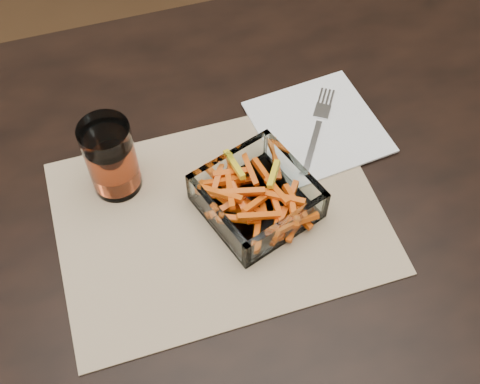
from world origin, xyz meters
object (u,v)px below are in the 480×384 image
fork (318,126)px  dining_table (316,218)px  glass_bowl (257,198)px  tumbler (112,160)px

fork → dining_table: bearing=-74.2°
dining_table → glass_bowl: glass_bowl is taller
glass_bowl → tumbler: bearing=151.0°
tumbler → dining_table: bearing=-18.3°
glass_bowl → fork: bearing=38.7°
dining_table → fork: (0.03, 0.10, 0.10)m
dining_table → fork: fork is taller
glass_bowl → tumbler: (-0.18, 0.10, 0.03)m
fork → glass_bowl: bearing=-108.1°
dining_table → fork: bearing=72.5°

